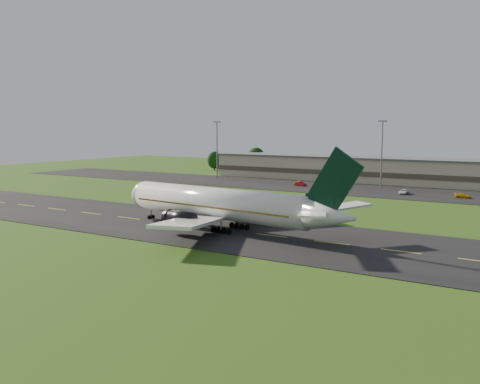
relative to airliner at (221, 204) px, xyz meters
The scene contains 11 objects.
ground 4.72m from the airliner, behind, with size 360.00×360.00×0.00m, color #224310.
taxiway 4.67m from the airliner, behind, with size 220.00×30.00×0.10m, color black.
apron 72.24m from the airliner, 90.59° to the left, with size 260.00×30.00×0.10m, color black.
airliner is the anchor object (origin of this frame).
terminal 96.44m from the airliner, 86.64° to the left, with size 145.00×16.00×8.40m.
light_mast_west 97.91m from the airliner, 124.84° to the left, with size 2.40×1.20×20.35m.
light_mast_centre 80.60m from the airliner, 86.96° to the left, with size 2.40×1.20×20.35m.
service_vehicle_a 76.20m from the airliner, 105.14° to the left, with size 1.71×4.26×1.45m, color orange.
service_vehicle_b 74.34m from the airliner, 104.58° to the left, with size 1.38×3.97×1.31m, color #9D0A18.
service_vehicle_c 70.23m from the airliner, 78.24° to the left, with size 2.15×4.67×1.30m, color silver.
service_vehicle_d 74.78m from the airliner, 66.72° to the left, with size 1.66×4.09×1.19m, color #E2AB0D.
Camera 1 is at (53.90, -78.82, 18.65)m, focal length 40.00 mm.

